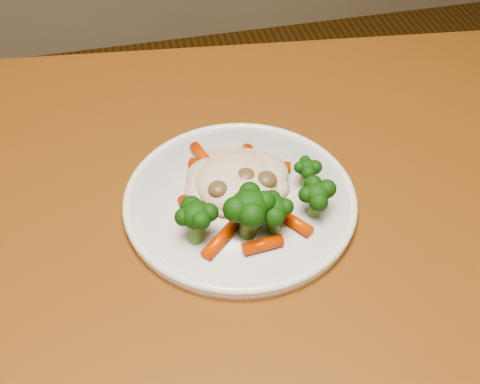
# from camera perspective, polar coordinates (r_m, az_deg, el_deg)

# --- Properties ---
(dining_table) EXTENTS (1.21, 0.88, 0.75)m
(dining_table) POSITION_cam_1_polar(r_m,az_deg,el_deg) (0.67, -0.34, -11.75)
(dining_table) COLOR brown
(dining_table) RESTS_ON ground
(plate) EXTENTS (0.24, 0.24, 0.01)m
(plate) POSITION_cam_1_polar(r_m,az_deg,el_deg) (0.62, -0.00, -0.94)
(plate) COLOR white
(plate) RESTS_ON dining_table
(meal) EXTENTS (0.16, 0.16, 0.05)m
(meal) POSITION_cam_1_polar(r_m,az_deg,el_deg) (0.59, 0.57, -0.12)
(meal) COLOR beige
(meal) RESTS_ON plate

